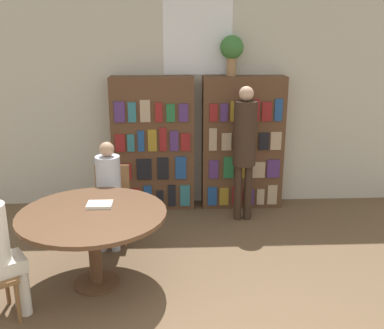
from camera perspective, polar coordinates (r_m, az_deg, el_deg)
The scene contains 9 objects.
wall_back at distance 6.15m, azimuth 0.68°, elevation 8.66°, with size 6.40×0.07×3.00m.
bookshelf_left at distance 6.07m, azimuth -4.95°, elevation 2.60°, with size 1.09×0.34×1.79m.
bookshelf_right at distance 6.14m, azimuth 6.43°, elevation 2.72°, with size 1.09×0.34×1.79m.
flower_vase at distance 5.94m, azimuth 5.08°, elevation 14.33°, with size 0.30×0.30×0.51m.
reading_table at distance 4.32m, azimuth -12.48°, elevation -7.21°, with size 1.38×1.38×0.76m.
chair_left_side at distance 5.32m, azimuth -10.14°, elevation -4.39°, with size 0.41×0.41×0.87m.
seated_reader_left at distance 5.09m, azimuth -10.58°, elevation -3.01°, with size 0.29×0.38×1.20m.
librarian_standing at distance 5.62m, azimuth 6.71°, elevation 3.01°, with size 0.29×0.56×1.73m.
open_book_on_table at distance 4.41m, azimuth -11.64°, elevation -5.01°, with size 0.24×0.18×0.03m.
Camera 1 is at (-0.35, -2.39, 2.39)m, focal length 42.00 mm.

